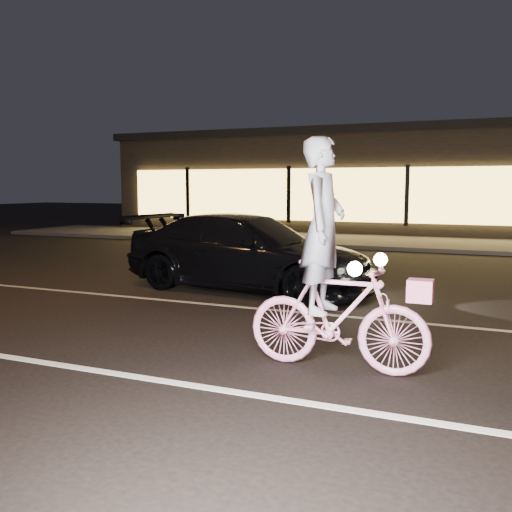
% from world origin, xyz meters
% --- Properties ---
extents(ground, '(90.00, 90.00, 0.00)m').
position_xyz_m(ground, '(0.00, 0.00, 0.00)').
color(ground, black).
rests_on(ground, ground).
extents(lane_stripe_near, '(60.00, 0.12, 0.01)m').
position_xyz_m(lane_stripe_near, '(0.00, -1.50, 0.00)').
color(lane_stripe_near, silver).
rests_on(lane_stripe_near, ground).
extents(lane_stripe_far, '(60.00, 0.10, 0.01)m').
position_xyz_m(lane_stripe_far, '(0.00, 2.00, 0.00)').
color(lane_stripe_far, gray).
rests_on(lane_stripe_far, ground).
extents(sidewalk, '(30.00, 4.00, 0.12)m').
position_xyz_m(sidewalk, '(0.00, 13.00, 0.06)').
color(sidewalk, '#383533').
rests_on(sidewalk, ground).
extents(storefront, '(25.40, 8.42, 4.20)m').
position_xyz_m(storefront, '(0.00, 18.97, 2.15)').
color(storefront, black).
rests_on(storefront, ground).
extents(cyclist, '(1.96, 0.67, 2.46)m').
position_xyz_m(cyclist, '(1.45, -0.46, 0.88)').
color(cyclist, '#FF368D').
rests_on(cyclist, ground).
extents(sedan, '(5.09, 2.58, 1.42)m').
position_xyz_m(sedan, '(-1.26, 3.50, 0.71)').
color(sedan, black).
rests_on(sedan, ground).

